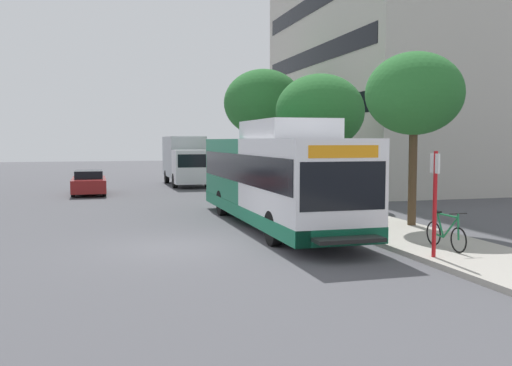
# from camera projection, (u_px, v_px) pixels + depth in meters

# --- Properties ---
(ground_plane) EXTENTS (120.00, 120.00, 0.00)m
(ground_plane) POSITION_uv_depth(u_px,v_px,m) (150.00, 212.00, 23.49)
(ground_plane) COLOR #4C4C51
(sidewalk_curb) EXTENTS (3.00, 56.00, 0.14)m
(sidewalk_curb) POSITION_uv_depth(u_px,v_px,m) (325.00, 211.00, 23.48)
(sidewalk_curb) COLOR #A8A399
(sidewalk_curb) RESTS_ON ground
(transit_bus) EXTENTS (2.58, 12.25, 3.65)m
(transit_bus) POSITION_uv_depth(u_px,v_px,m) (274.00, 178.00, 19.63)
(transit_bus) COLOR white
(transit_bus) RESTS_ON ground
(bus_stop_sign_pole) EXTENTS (0.10, 0.36, 2.60)m
(bus_stop_sign_pole) POSITION_uv_depth(u_px,v_px,m) (435.00, 196.00, 13.74)
(bus_stop_sign_pole) COLOR red
(bus_stop_sign_pole) RESTS_ON sidewalk_curb
(bicycle_parked) EXTENTS (0.52, 1.76, 1.02)m
(bicycle_parked) POSITION_uv_depth(u_px,v_px,m) (446.00, 233.00, 14.82)
(bicycle_parked) COLOR black
(bicycle_parked) RESTS_ON sidewalk_curb
(street_tree_near_stop) EXTENTS (3.24, 3.24, 5.79)m
(street_tree_near_stop) POSITION_uv_depth(u_px,v_px,m) (414.00, 94.00, 18.75)
(street_tree_near_stop) COLOR #4C3823
(street_tree_near_stop) RESTS_ON sidewalk_curb
(street_tree_mid_block) EXTENTS (4.05, 4.05, 5.88)m
(street_tree_mid_block) POSITION_uv_depth(u_px,v_px,m) (320.00, 112.00, 25.67)
(street_tree_mid_block) COLOR #4C3823
(street_tree_mid_block) RESTS_ON sidewalk_curb
(street_tree_far_block) EXTENTS (4.75, 4.75, 7.12)m
(street_tree_far_block) POSITION_uv_depth(u_px,v_px,m) (263.00, 103.00, 33.90)
(street_tree_far_block) COLOR #4C3823
(street_tree_far_block) RESTS_ON sidewalk_curb
(parked_car_far_lane) EXTENTS (1.80, 4.50, 1.33)m
(parked_car_far_lane) POSITION_uv_depth(u_px,v_px,m) (89.00, 182.00, 31.32)
(parked_car_far_lane) COLOR maroon
(parked_car_far_lane) RESTS_ON ground
(box_truck_background) EXTENTS (2.32, 7.01, 3.25)m
(box_truck_background) POSITION_uv_depth(u_px,v_px,m) (185.00, 159.00, 37.75)
(box_truck_background) COLOR silver
(box_truck_background) RESTS_ON ground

